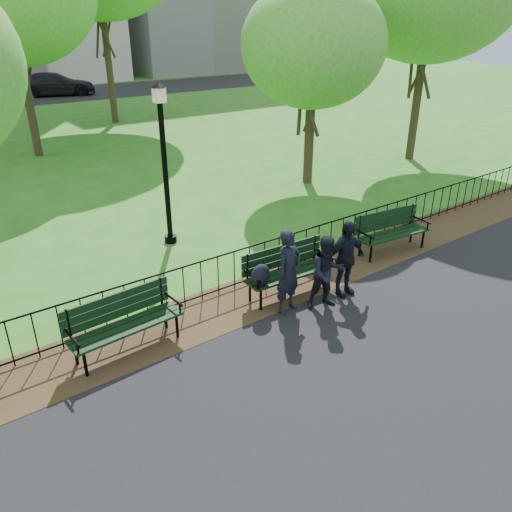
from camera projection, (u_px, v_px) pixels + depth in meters
ground at (335, 314)px, 9.71m from camera, size 120.00×120.00×0.00m
asphalt_path at (502, 414)px, 7.25m from camera, size 60.00×9.20×0.01m
dirt_strip at (286, 284)px, 10.79m from camera, size 60.00×1.60×0.01m
iron_fence at (272, 256)px, 10.94m from camera, size 24.06×0.06×1.00m
park_bench_main at (278, 268)px, 10.02m from camera, size 2.01×0.72×1.12m
park_bench_left_a at (123, 317)px, 8.45m from camera, size 1.99×0.72×1.11m
park_bench_right_a at (390, 227)px, 12.11m from camera, size 2.00×0.84×1.10m
lamppost at (164, 160)px, 11.94m from camera, size 0.35×0.35×3.93m
tree_near_e at (313, 45)px, 15.68m from camera, size 4.61×4.61×6.43m
person_left at (289, 272)px, 9.48m from camera, size 0.69×0.52×1.69m
person_mid at (327, 273)px, 9.65m from camera, size 0.82×0.61×1.50m
person_right at (345, 259)px, 10.09m from camera, size 0.98×0.47×1.61m
sedan_dark at (55, 84)px, 37.12m from camera, size 6.07×3.87×1.64m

